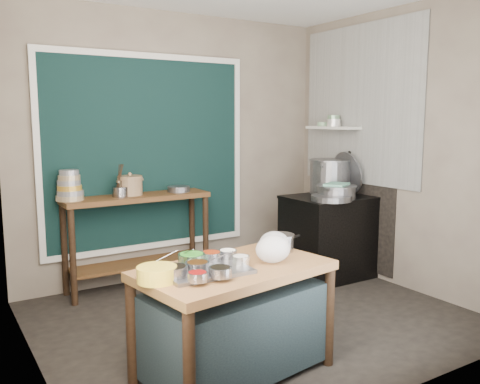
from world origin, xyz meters
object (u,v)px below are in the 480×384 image
ceramic_crock (130,186)px  steamer (337,192)px  stove_block (330,238)px  condiment_tray (205,270)px  utensil_cup (120,192)px  yellow_basin (157,274)px  prep_table (234,321)px  back_counter (138,242)px  stock_pot (330,176)px  saucepan (279,243)px

ceramic_crock → steamer: ceramic_crock is taller
stove_block → steamer: bearing=-110.0°
condiment_tray → utensil_cup: utensil_cup is taller
yellow_basin → prep_table: bearing=2.9°
stove_block → utensil_cup: bearing=160.9°
condiment_tray → steamer: steamer is taller
stove_block → yellow_basin: bearing=-152.5°
back_counter → yellow_basin: bearing=-107.5°
stove_block → stock_pot: bearing=50.4°
condiment_tray → ceramic_crock: bearing=82.5°
utensil_cup → ceramic_crock: 0.13m
condiment_tray → saucepan: (0.70, 0.17, 0.05)m
yellow_basin → ceramic_crock: (0.60, 2.09, 0.24)m
ceramic_crock → condiment_tray: bearing=-97.5°
back_counter → stock_pot: stock_pot is taller
stove_block → condiment_tray: bearing=-149.4°
back_counter → stove_block: 2.04m
prep_table → condiment_tray: size_ratio=2.32×
stove_block → stock_pot: 0.68m
prep_table → steamer: size_ratio=2.95×
ceramic_crock → prep_table: bearing=-91.3°
prep_table → saucepan: saucepan is taller
back_counter → ceramic_crock: (-0.05, 0.03, 0.56)m
condiment_tray → ceramic_crock: ceramic_crock is taller
yellow_basin → saucepan: bearing=10.2°
utensil_cup → stove_block: bearing=-19.1°
ceramic_crock → stove_block: bearing=-21.3°
yellow_basin → ceramic_crock: ceramic_crock is taller
prep_table → stove_block: 2.39m
saucepan → ceramic_crock: (-0.43, 1.91, 0.22)m
stock_pot → back_counter: bearing=164.8°
saucepan → utensil_cup: bearing=91.4°
prep_table → stock_pot: (2.14, 1.47, 0.69)m
yellow_basin → stock_pot: bearing=29.1°
back_counter → condiment_tray: (-0.33, -2.05, 0.29)m
back_counter → stove_block: back_counter is taller
prep_table → yellow_basin: 0.69m
stove_block → condiment_tray: stove_block is taller
back_counter → yellow_basin: (-0.65, -2.06, 0.32)m
stove_block → yellow_basin: size_ratio=3.77×
prep_table → steamer: steamer is taller
ceramic_crock → saucepan: bearing=-77.2°
saucepan → stock_pot: 2.14m
stove_block → saucepan: saucepan is taller
stove_block → utensil_cup: (-2.07, 0.72, 0.57)m
ceramic_crock → stock_pot: stock_pot is taller
back_counter → steamer: steamer is taller
utensil_cup → stock_pot: 2.28m
condiment_tray → yellow_basin: yellow_basin is taller
back_counter → utensil_cup: 0.55m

